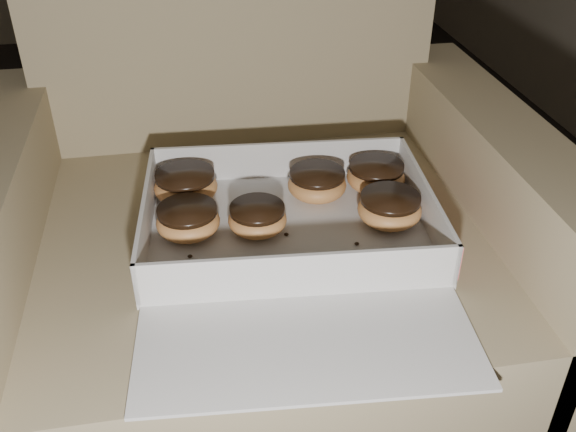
# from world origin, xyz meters

# --- Properties ---
(armchair) EXTENTS (0.89, 0.75, 0.93)m
(armchair) POSITION_xyz_m (0.80, 0.02, 0.29)
(armchair) COLOR #8D825A
(armchair) RESTS_ON floor
(bakery_box) EXTENTS (0.46, 0.53, 0.07)m
(bakery_box) POSITION_xyz_m (0.84, -0.12, 0.43)
(bakery_box) COLOR silver
(bakery_box) RESTS_ON armchair
(donut_a) EXTENTS (0.09, 0.09, 0.04)m
(donut_a) POSITION_xyz_m (0.79, -0.07, 0.45)
(donut_a) COLOR #E89F51
(donut_a) RESTS_ON bakery_box
(donut_b) EXTENTS (0.10, 0.10, 0.05)m
(donut_b) POSITION_xyz_m (0.99, -0.09, 0.45)
(donut_b) COLOR #E89F51
(donut_b) RESTS_ON bakery_box
(donut_c) EXTENTS (0.09, 0.09, 0.05)m
(donut_c) POSITION_xyz_m (0.90, 0.01, 0.45)
(donut_c) COLOR #E89F51
(donut_c) RESTS_ON bakery_box
(donut_d) EXTENTS (0.09, 0.09, 0.05)m
(donut_d) POSITION_xyz_m (0.69, -0.06, 0.45)
(donut_d) COLOR #E89F51
(donut_d) RESTS_ON bakery_box
(donut_e) EXTENTS (0.10, 0.10, 0.05)m
(donut_e) POSITION_xyz_m (1.00, 0.01, 0.45)
(donut_e) COLOR #E89F51
(donut_e) RESTS_ON bakery_box
(donut_f) EXTENTS (0.10, 0.10, 0.05)m
(donut_f) POSITION_xyz_m (0.69, 0.04, 0.45)
(donut_f) COLOR #E89F51
(donut_f) RESTS_ON bakery_box
(crumb_a) EXTENTS (0.01, 0.01, 0.00)m
(crumb_a) POSITION_xyz_m (0.69, -0.12, 0.43)
(crumb_a) COLOR black
(crumb_a) RESTS_ON bakery_box
(crumb_b) EXTENTS (0.01, 0.01, 0.00)m
(crumb_b) POSITION_xyz_m (0.90, -0.19, 0.43)
(crumb_b) COLOR black
(crumb_b) RESTS_ON bakery_box
(crumb_c) EXTENTS (0.01, 0.01, 0.00)m
(crumb_c) POSITION_xyz_m (0.89, -0.16, 0.43)
(crumb_c) COLOR black
(crumb_c) RESTS_ON bakery_box
(crumb_d) EXTENTS (0.01, 0.01, 0.00)m
(crumb_d) POSITION_xyz_m (0.93, -0.13, 0.43)
(crumb_d) COLOR black
(crumb_d) RESTS_ON bakery_box
(crumb_e) EXTENTS (0.01, 0.01, 0.00)m
(crumb_e) POSITION_xyz_m (0.83, -0.09, 0.43)
(crumb_e) COLOR black
(crumb_e) RESTS_ON bakery_box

